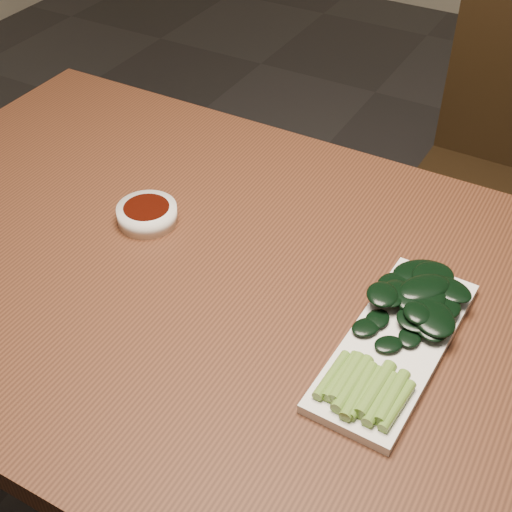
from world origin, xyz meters
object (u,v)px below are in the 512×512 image
table (264,324)px  chair_far (501,172)px  serving_plate (395,344)px  sauce_bowl (147,214)px  gai_lan (408,318)px

table → chair_far: (0.16, 0.88, -0.19)m
serving_plate → sauce_bowl: bearing=172.1°
sauce_bowl → serving_plate: size_ratio=0.30×
table → gai_lan: (0.20, 0.02, 0.10)m
gai_lan → sauce_bowl: bearing=176.6°
table → serving_plate: serving_plate is taller
sauce_bowl → gai_lan: size_ratio=0.29×
table → chair_far: 0.92m
table → serving_plate: (0.20, -0.01, 0.08)m
serving_plate → gai_lan: size_ratio=0.96×
serving_plate → gai_lan: 0.04m
chair_far → gai_lan: (0.04, -0.86, 0.29)m
sauce_bowl → gai_lan: 0.44m
gai_lan → table: bearing=-174.0°
chair_far → serving_plate: 0.93m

